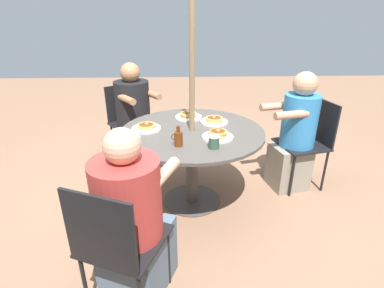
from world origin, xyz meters
The scene contains 16 objects.
ground_plane centered at (0.00, 0.00, 0.00)m, with size 12.00×12.00×0.00m, color #8C664C.
patio_table centered at (0.00, 0.00, 0.60)m, with size 1.26×1.26×0.73m.
umbrella_pole centered at (0.00, 0.00, 1.12)m, with size 0.05×0.05×2.24m, color #846B4C.
patio_chair_north centered at (0.46, 1.13, 0.52)m, with size 0.56×0.56×0.89m.
diner_north centered at (0.40, 0.97, 0.51)m, with size 0.53×0.58×1.13m.
patio_chair_east centered at (-1.19, -0.28, 0.52)m, with size 0.52×0.52×0.89m.
diner_east centered at (-1.02, -0.24, 0.55)m, with size 0.55×0.43×1.18m.
patio_chair_south centered at (0.72, -0.98, 0.52)m, with size 0.60×0.60×0.89m.
diner_south centered at (0.62, -0.84, 0.53)m, with size 0.58×0.60×1.18m.
pancake_plate_a centered at (0.40, -0.04, 0.75)m, with size 0.26×0.26×0.05m.
pancake_plate_b centered at (-0.21, -0.19, 0.75)m, with size 0.26×0.26×0.06m.
pancake_plate_c centered at (0.02, -0.33, 0.75)m, with size 0.26×0.26×0.07m.
pancake_plate_d centered at (-0.20, 0.18, 0.75)m, with size 0.26×0.26×0.07m.
syrup_bottle centered at (0.12, 0.33, 0.79)m, with size 0.09×0.07×0.16m.
coffee_cup centered at (-0.15, 0.38, 0.78)m, with size 0.09×0.09×0.10m.
drinking_glass_a centered at (0.44, 0.26, 0.78)m, with size 0.06×0.06×0.11m, color silver.
Camera 1 is at (0.10, 2.43, 1.68)m, focal length 28.00 mm.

